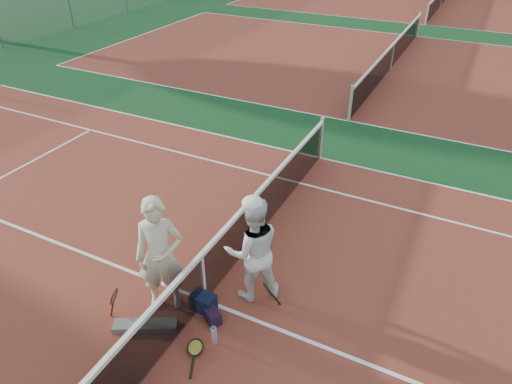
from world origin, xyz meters
TOP-DOWN VIEW (x-y plane):
  - ground at (0.00, 0.00)m, footprint 130.00×130.00m
  - court_main at (0.00, 0.00)m, footprint 23.77×10.97m
  - court_far_a at (0.00, 13.50)m, footprint 23.77×10.97m
  - court_far_b at (0.00, 27.00)m, footprint 23.77×10.97m
  - net_main at (0.00, 0.00)m, footprint 0.10×10.98m
  - net_far_a at (0.00, 13.50)m, footprint 0.10×10.98m
  - player_a at (-0.53, -0.32)m, footprint 0.89×0.80m
  - player_b at (0.62, 0.52)m, footprint 1.15×1.12m
  - racket_red at (-1.04, -0.90)m, footprint 0.27×0.32m
  - racket_black_held at (0.99, 0.31)m, footprint 0.40×0.41m
  - racket_spare at (0.40, -0.91)m, footprint 0.49×0.66m
  - sports_bag_navy at (0.08, -0.16)m, footprint 0.40×0.28m
  - sports_bag_purple at (0.35, -0.32)m, footprint 0.33×0.30m
  - net_cover_canvas at (-0.52, -0.89)m, footprint 0.97×0.66m
  - water_bottle at (0.57, -0.64)m, footprint 0.09×0.09m

SIDE VIEW (x-z plane):
  - ground at x=0.00m, z-range 0.00..0.00m
  - court_main at x=0.00m, z-range 0.00..0.01m
  - court_far_a at x=0.00m, z-range 0.00..0.01m
  - court_far_b at x=0.00m, z-range 0.00..0.01m
  - net_cover_canvas at x=-0.52m, z-range 0.00..0.10m
  - racket_spare at x=0.40m, z-range 0.00..0.11m
  - sports_bag_purple at x=0.35m, z-range 0.00..0.22m
  - water_bottle at x=0.57m, z-range 0.00..0.30m
  - sports_bag_navy at x=0.08m, z-range 0.00..0.30m
  - racket_black_held at x=0.99m, z-range 0.00..0.54m
  - racket_red at x=-1.04m, z-range 0.00..0.58m
  - net_main at x=0.00m, z-range 0.00..1.02m
  - net_far_a at x=0.00m, z-range 0.00..1.02m
  - player_b at x=0.62m, z-range 0.00..1.87m
  - player_a at x=-0.53m, z-range 0.00..2.03m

